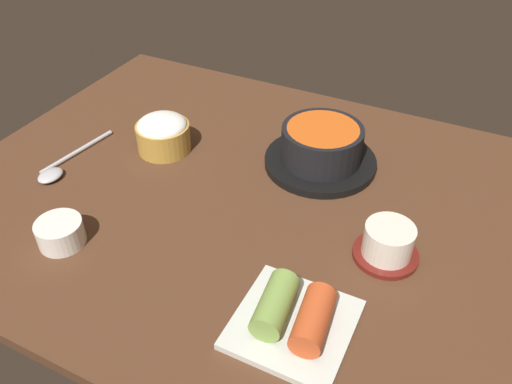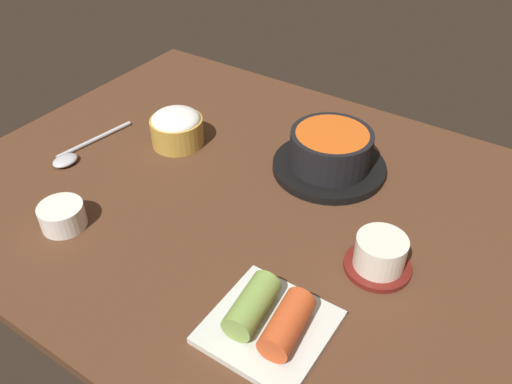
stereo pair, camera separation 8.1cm
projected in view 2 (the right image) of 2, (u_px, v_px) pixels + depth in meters
The scene contains 7 objects.
dining_table at pixel (253, 200), 85.38cm from camera, with size 100.00×76.00×2.00cm, color #4C2D1C.
stone_pot at pixel (330, 153), 88.19cm from camera, with size 19.70×19.70×7.55cm.
rice_bowl at pixel (177, 127), 94.91cm from camera, with size 9.75×9.75×6.79cm.
tea_cup_with_saucer at pixel (380, 255), 70.57cm from camera, with size 9.43×9.43×5.47cm.
kimchi_plate at pixel (269, 320), 62.92cm from camera, with size 14.38×14.38×4.97cm.
side_bowl_near at pixel (62, 215), 77.86cm from camera, with size 6.83×6.83×3.80cm.
spoon at pixel (75, 153), 93.30cm from camera, with size 4.54×18.38×1.35cm.
Camera 2 is at (36.91, -54.43, 55.48)cm, focal length 36.15 mm.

